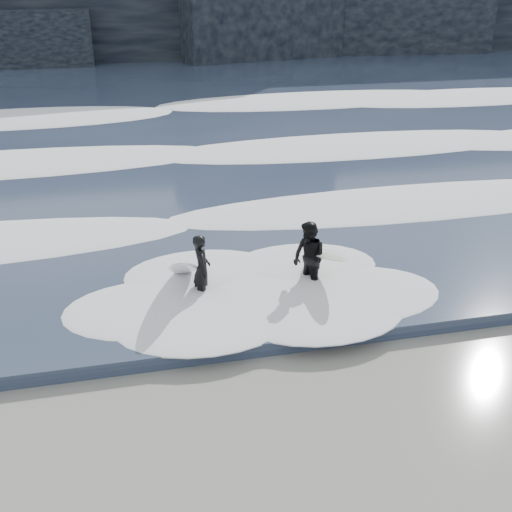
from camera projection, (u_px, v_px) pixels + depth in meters
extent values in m
plane|color=olive|center=(315.00, 468.00, 9.46)|extent=(120.00, 120.00, 0.00)
cube|color=#2B364C|center=(152.00, 97.00, 35.09)|extent=(90.00, 52.00, 0.30)
ellipsoid|color=white|center=(213.00, 224.00, 17.27)|extent=(60.00, 3.20, 0.20)
ellipsoid|color=white|center=(181.00, 155.00, 23.46)|extent=(60.00, 4.00, 0.24)
ellipsoid|color=white|center=(158.00, 106.00, 31.42)|extent=(60.00, 4.80, 0.30)
imported|color=black|center=(202.00, 269.00, 13.83)|extent=(0.38, 0.58, 1.57)
ellipsoid|color=white|center=(183.00, 268.00, 13.78)|extent=(0.84, 2.11, 1.29)
imported|color=black|center=(309.00, 259.00, 14.16)|extent=(0.89, 0.99, 1.69)
ellipsoid|color=silver|center=(327.00, 254.00, 14.22)|extent=(0.59, 1.99, 0.66)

